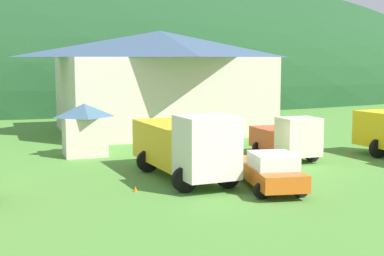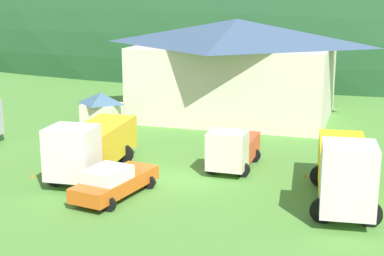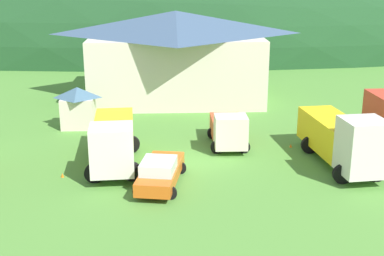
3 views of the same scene
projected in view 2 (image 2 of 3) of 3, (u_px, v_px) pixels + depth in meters
ground_plane at (173, 179)px, 31.04m from camera, size 200.00×200.00×0.00m
forested_hill_backdrop at (305, 59)px, 85.81m from camera, size 135.59×60.00×38.53m
depot_building at (236, 67)px, 46.11m from camera, size 15.98×12.42×7.80m
play_shed_cream at (102, 113)px, 40.19m from camera, size 2.59×2.21×3.07m
heavy_rig_striped at (91, 145)px, 31.65m from camera, size 3.50×7.94×3.23m
light_truck_cream at (233, 148)px, 32.57m from camera, size 2.56×4.98×2.48m
flatbed_truck_yellow at (345, 169)px, 26.96m from camera, size 3.62×8.37×3.63m
service_pickup_orange at (114, 182)px, 28.11m from camera, size 2.90×5.43×1.66m
traffic_cone_near_pickup at (305, 177)px, 31.37m from camera, size 0.36×0.36×0.47m
traffic_cone_mid_row at (32, 178)px, 31.34m from camera, size 0.36×0.36×0.50m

